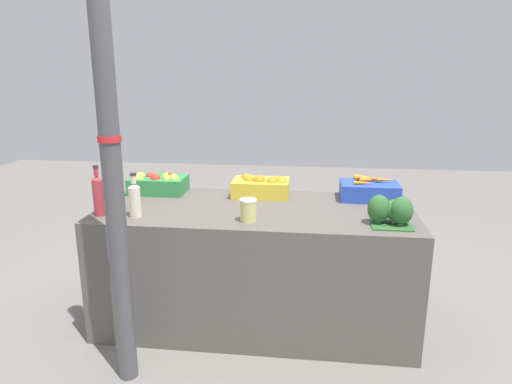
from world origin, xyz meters
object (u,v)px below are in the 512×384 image
(carrot_crate, at_px, (369,190))
(apple_crate, at_px, (159,183))
(support_pole, at_px, (111,163))
(juice_bottle_golden, at_px, (116,197))
(broccoli_pile, at_px, (391,211))
(juice_bottle_ruby, at_px, (98,194))
(juice_bottle_cloudy, at_px, (135,199))
(orange_crate, at_px, (262,186))
(pickle_jar, at_px, (248,210))

(carrot_crate, bearing_deg, apple_crate, -179.79)
(support_pole, relative_size, carrot_crate, 6.19)
(support_pole, relative_size, juice_bottle_golden, 8.48)
(broccoli_pile, height_order, juice_bottle_ruby, juice_bottle_ruby)
(carrot_crate, relative_size, broccoli_pile, 1.55)
(support_pole, height_order, apple_crate, support_pole)
(support_pole, bearing_deg, juice_bottle_cloudy, 99.33)
(support_pole, height_order, carrot_crate, support_pole)
(carrot_crate, relative_size, juice_bottle_golden, 1.37)
(apple_crate, bearing_deg, orange_crate, 0.20)
(juice_bottle_cloudy, height_order, pickle_jar, juice_bottle_cloudy)
(orange_crate, height_order, juice_bottle_golden, juice_bottle_golden)
(broccoli_pile, bearing_deg, carrot_crate, 96.44)
(broccoli_pile, bearing_deg, orange_crate, 146.31)
(apple_crate, height_order, broccoli_pile, broccoli_pile)
(orange_crate, height_order, juice_bottle_cloudy, juice_bottle_cloudy)
(juice_bottle_golden, bearing_deg, broccoli_pile, 1.21)
(juice_bottle_ruby, relative_size, pickle_jar, 2.31)
(apple_crate, height_order, pickle_jar, apple_crate)
(broccoli_pile, xyz_separation_m, juice_bottle_golden, (-1.57, -0.03, 0.04))
(juice_bottle_golden, height_order, juice_bottle_cloudy, juice_bottle_golden)
(support_pole, relative_size, pickle_jar, 17.95)
(apple_crate, height_order, carrot_crate, same)
(juice_bottle_ruby, bearing_deg, carrot_crate, 18.81)
(broccoli_pile, relative_size, pickle_jar, 1.87)
(support_pole, bearing_deg, carrot_crate, 35.92)
(orange_crate, bearing_deg, juice_bottle_golden, -145.37)
(support_pole, bearing_deg, apple_crate, 96.30)
(broccoli_pile, xyz_separation_m, pickle_jar, (-0.79, -0.04, -0.02))
(support_pole, distance_m, juice_bottle_cloudy, 0.51)
(apple_crate, xyz_separation_m, carrot_crate, (1.44, 0.01, -0.01))
(juice_bottle_ruby, distance_m, pickle_jar, 0.89)
(broccoli_pile, xyz_separation_m, juice_bottle_ruby, (-1.68, -0.03, 0.05))
(broccoli_pile, distance_m, juice_bottle_golden, 1.57)
(orange_crate, bearing_deg, apple_crate, -179.80)
(juice_bottle_cloudy, bearing_deg, apple_crate, 93.99)
(apple_crate, xyz_separation_m, juice_bottle_golden, (-0.07, -0.55, 0.05))
(carrot_crate, xyz_separation_m, juice_bottle_cloudy, (-1.40, -0.55, 0.05))
(apple_crate, xyz_separation_m, juice_bottle_ruby, (-0.18, -0.55, 0.06))
(orange_crate, bearing_deg, pickle_jar, -91.86)
(juice_bottle_golden, relative_size, pickle_jar, 2.12)
(juice_bottle_golden, bearing_deg, pickle_jar, -0.22)
(apple_crate, distance_m, juice_bottle_cloudy, 0.55)
(carrot_crate, relative_size, pickle_jar, 2.90)
(juice_bottle_ruby, height_order, pickle_jar, juice_bottle_ruby)
(juice_bottle_cloudy, bearing_deg, pickle_jar, -0.25)
(juice_bottle_ruby, bearing_deg, orange_crate, 31.25)
(juice_bottle_ruby, height_order, juice_bottle_golden, juice_bottle_ruby)
(juice_bottle_golden, distance_m, juice_bottle_cloudy, 0.11)
(carrot_crate, bearing_deg, orange_crate, -179.78)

